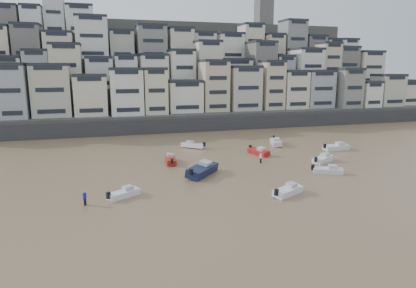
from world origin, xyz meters
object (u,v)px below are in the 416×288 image
object	(u,v)px
boat_c	(202,169)
boat_e	(259,151)
boat_i	(276,141)
boat_h	(193,144)
boat_f	(171,159)
boat_j	(124,192)
boat_g	(336,146)
boat_d	(323,158)
person_blue	(85,198)
person_pink	(261,158)
boat_a	(288,190)
boat_b	(328,169)

from	to	relation	value
boat_c	boat_e	world-z (taller)	boat_c
boat_i	boat_c	bearing A→B (deg)	-32.72
boat_h	boat_c	bearing A→B (deg)	120.63
boat_e	boat_f	bearing A→B (deg)	-101.48
boat_c	boat_j	bearing A→B (deg)	161.09
boat_c	boat_g	xyz separation A→B (m)	(29.10, 9.07, -0.23)
boat_d	boat_j	distance (m)	34.10
boat_f	person_blue	size ratio (longest dim) A/B	2.96
boat_i	person_pink	xyz separation A→B (m)	(-8.92, -12.50, 0.06)
boat_g	boat_j	world-z (taller)	boat_g
boat_a	person_blue	xyz separation A→B (m)	(-24.03, 3.34, 0.19)
boat_a	boat_b	world-z (taller)	boat_a
boat_h	boat_i	distance (m)	16.96
boat_f	person_blue	distance (m)	20.86
boat_b	boat_e	distance (m)	15.05
boat_a	boat_f	size ratio (longest dim) A/B	0.97
person_blue	boat_i	bearing A→B (deg)	34.21
boat_b	boat_d	distance (m)	7.00
boat_d	person_blue	size ratio (longest dim) A/B	3.02
boat_h	boat_e	bearing A→B (deg)	178.45
boat_a	person_pink	bearing A→B (deg)	51.50
boat_a	person_pink	size ratio (longest dim) A/B	2.87
boat_a	boat_g	distance (m)	29.45
boat_d	boat_g	size ratio (longest dim) A/B	0.93
boat_d	person_blue	bearing A→B (deg)	164.02
boat_d	boat_c	bearing A→B (deg)	154.09
boat_d	boat_e	xyz separation A→B (m)	(-8.13, 7.98, -0.02)
boat_a	boat_b	xyz separation A→B (m)	(10.31, 6.86, -0.04)
boat_h	boat_j	distance (m)	29.31
boat_a	boat_j	xyz separation A→B (m)	(-19.59, 4.88, -0.06)
boat_b	boat_d	bearing A→B (deg)	90.06
boat_h	boat_b	bearing A→B (deg)	163.22
boat_g	boat_j	size ratio (longest dim) A/B	1.24
boat_g	person_blue	bearing A→B (deg)	-162.35
boat_i	boat_j	bearing A→B (deg)	-36.33
boat_d	boat_f	world-z (taller)	boat_d
boat_i	person_blue	distance (m)	43.81
boat_c	boat_a	bearing A→B (deg)	-103.11
boat_e	boat_b	bearing A→B (deg)	2.75
boat_j	person_blue	xyz separation A→B (m)	(-4.44, -1.55, 0.25)
boat_b	boat_c	size ratio (longest dim) A/B	0.64
boat_d	boat_j	size ratio (longest dim) A/B	1.16
boat_a	person_blue	size ratio (longest dim) A/B	2.87
boat_b	boat_a	bearing A→B (deg)	-119.20
boat_f	boat_g	distance (m)	32.28
boat_a	boat_e	bearing A→B (deg)	49.17
boat_h	person_blue	world-z (taller)	person_blue
boat_d	person_blue	xyz separation A→B (m)	(-37.54, -9.76, 0.15)
boat_h	boat_i	xyz separation A→B (m)	(16.83, -2.13, 0.11)
boat_e	person_blue	size ratio (longest dim) A/B	2.96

